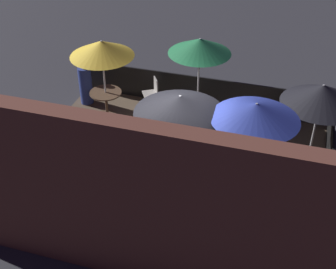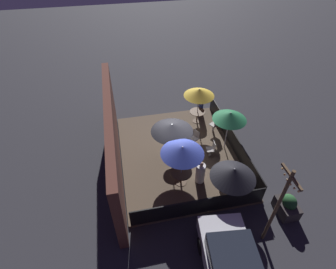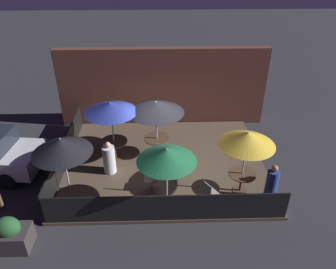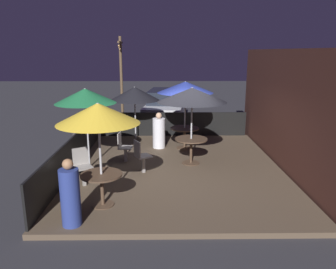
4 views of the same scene
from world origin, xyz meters
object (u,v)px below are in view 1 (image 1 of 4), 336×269
(patron_0, at_px, (258,149))
(patio_umbrella_3, at_px, (322,94))
(patio_chair_1, at_px, (165,123))
(patio_umbrella_4, at_px, (200,46))
(dining_table_0, at_px, (248,169))
(patio_chair_2, at_px, (207,118))
(patio_umbrella_2, at_px, (180,104))
(patron_1, at_px, (86,84))
(dining_table_2, at_px, (179,158))
(patio_umbrella_0, at_px, (256,111))
(patio_umbrella_1, at_px, (102,49))
(patio_chair_0, at_px, (152,92))
(dining_table_1, at_px, (106,97))

(patron_0, bearing_deg, patio_umbrella_3, -166.13)
(patio_chair_1, height_order, patron_0, patron_0)
(patio_umbrella_4, xyz_separation_m, dining_table_0, (-1.89, 2.91, -1.51))
(patio_umbrella_3, xyz_separation_m, patio_chair_2, (2.75, -0.14, -1.26))
(patio_umbrella_2, relative_size, patron_1, 1.69)
(dining_table_0, height_order, dining_table_2, dining_table_2)
(patio_umbrella_0, bearing_deg, patron_1, -25.90)
(patio_umbrella_4, distance_m, dining_table_0, 3.78)
(patio_umbrella_1, height_order, patio_chair_2, patio_umbrella_1)
(patio_umbrella_3, height_order, patron_1, patio_umbrella_3)
(patio_umbrella_4, bearing_deg, patio_chair_0, 5.79)
(patio_umbrella_0, distance_m, patio_umbrella_2, 1.61)
(patio_umbrella_3, bearing_deg, patron_0, 36.48)
(patio_umbrella_1, distance_m, patio_chair_0, 2.04)
(patio_umbrella_3, xyz_separation_m, patron_0, (1.25, 0.93, -1.20))
(patron_0, bearing_deg, patio_chair_2, -58.16)
(dining_table_2, height_order, patron_1, patron_1)
(patio_umbrella_0, height_order, patio_umbrella_1, patio_umbrella_0)
(patio_chair_0, relative_size, patron_1, 0.70)
(patio_umbrella_1, height_order, patio_umbrella_4, patio_umbrella_4)
(patio_umbrella_3, height_order, patio_umbrella_4, patio_umbrella_4)
(patio_umbrella_0, bearing_deg, patio_chair_2, -54.38)
(patio_chair_2, bearing_deg, patio_umbrella_1, -86.71)
(dining_table_1, relative_size, patron_1, 0.67)
(patron_0, bearing_deg, patio_umbrella_0, 61.88)
(patron_1, bearing_deg, dining_table_0, -155.94)
(dining_table_0, bearing_deg, patron_0, -95.51)
(dining_table_2, relative_size, patio_chair_0, 1.02)
(patio_umbrella_1, height_order, patio_chair_1, patio_umbrella_1)
(patio_umbrella_4, height_order, patron_1, patio_umbrella_4)
(patio_umbrella_4, height_order, dining_table_0, patio_umbrella_4)
(patio_umbrella_1, relative_size, patron_0, 1.81)
(patio_chair_1, bearing_deg, patio_umbrella_3, 68.83)
(patio_umbrella_1, relative_size, patio_umbrella_4, 0.99)
(patron_1, bearing_deg, patio_umbrella_2, -166.10)
(dining_table_2, relative_size, patio_chair_2, 1.07)
(patio_umbrella_4, distance_m, dining_table_1, 3.01)
(patio_umbrella_0, xyz_separation_m, patio_chair_1, (2.39, -1.36, -1.62))
(patio_umbrella_3, relative_size, patio_chair_2, 2.21)
(patio_umbrella_1, distance_m, patio_umbrella_2, 3.51)
(patio_chair_2, bearing_deg, patio_umbrella_0, 41.11)
(patio_umbrella_3, relative_size, patio_chair_1, 2.15)
(dining_table_0, bearing_deg, patio_umbrella_4, -56.94)
(patio_chair_1, bearing_deg, patron_0, 51.17)
(dining_table_1, distance_m, patron_1, 0.95)
(patio_umbrella_3, xyz_separation_m, dining_table_1, (5.70, -0.26, -1.17))
(patio_umbrella_2, xyz_separation_m, patio_umbrella_4, (0.29, -3.00, 0.02))
(patio_chair_2, height_order, patron_0, patron_0)
(dining_table_0, height_order, patio_chair_0, patio_chair_0)
(dining_table_1, bearing_deg, patio_chair_0, -148.69)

